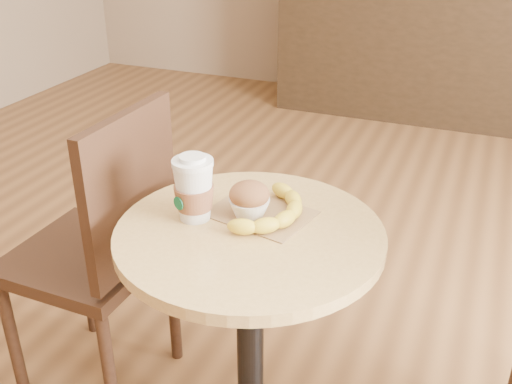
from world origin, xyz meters
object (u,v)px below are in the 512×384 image
chair_left (103,247)px  banana (275,210)px  coffee_cup (194,191)px  muffin (249,200)px  cafe_table (250,312)px

chair_left → banana: (0.54, -0.02, 0.25)m
chair_left → coffee_cup: (0.36, -0.09, 0.30)m
chair_left → muffin: 0.56m
chair_left → cafe_table: bearing=80.7°
cafe_table → coffee_cup: bearing=179.4°
banana → chair_left: bearing=-170.7°
cafe_table → muffin: bearing=112.9°
cafe_table → chair_left: size_ratio=0.78×
chair_left → muffin: bearing=86.8°
chair_left → banana: size_ratio=3.42×
cafe_table → coffee_cup: 0.35m
cafe_table → muffin: size_ratio=7.48×
muffin → banana: muffin is taller
coffee_cup → banana: (0.18, 0.07, -0.05)m
cafe_table → coffee_cup: coffee_cup is taller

